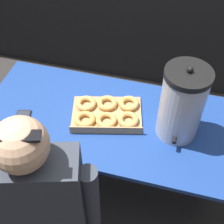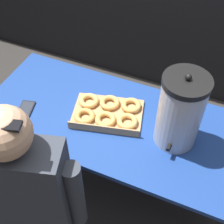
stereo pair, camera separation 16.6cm
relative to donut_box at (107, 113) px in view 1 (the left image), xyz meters
The scene contains 6 objects.
ground_plane 0.77m from the donut_box, 20.55° to the right, with size 12.00×12.00×0.00m, color #2D2B28.
folding_table 0.09m from the donut_box, 20.55° to the right, with size 1.50×0.66×0.75m.
donut_box is the anchor object (origin of this frame).
coffee_urn 0.42m from the donut_box, ahead, with size 0.22×0.25×0.43m.
cell_phone 0.46m from the donut_box, 160.66° to the right, with size 0.11×0.16×0.01m.
person_seated 0.60m from the donut_box, 104.87° to the right, with size 0.51×0.29×1.27m.
Camera 1 is at (0.27, -1.08, 2.04)m, focal length 50.00 mm.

